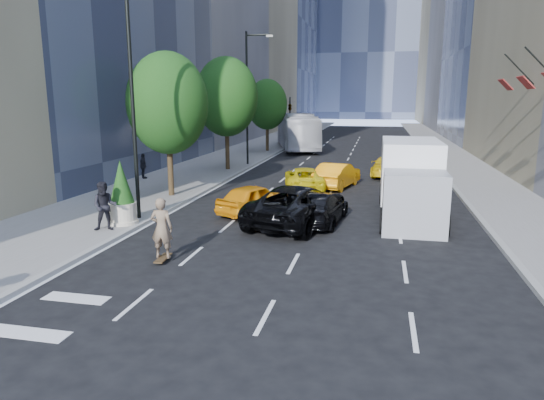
% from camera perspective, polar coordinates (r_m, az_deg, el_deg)
% --- Properties ---
extents(ground, '(160.00, 160.00, 0.00)m').
position_cam_1_polar(ground, '(16.03, -1.03, -7.21)').
color(ground, black).
rests_on(ground, ground).
extents(sidewalk_left, '(6.00, 120.00, 0.15)m').
position_cam_1_polar(sidewalk_left, '(46.73, -3.27, 5.54)').
color(sidewalk_left, slate).
rests_on(sidewalk_left, ground).
extents(sidewalk_right, '(4.00, 120.00, 0.15)m').
position_cam_1_polar(sidewalk_right, '(45.49, 20.54, 4.63)').
color(sidewalk_right, slate).
rests_on(sidewalk_right, ground).
extents(tower_right_far, '(20.00, 24.00, 50.00)m').
position_cam_1_polar(tower_right_far, '(115.93, 22.92, 20.84)').
color(tower_right_far, '#7E7457').
rests_on(tower_right_far, ground).
extents(lamp_near, '(2.13, 0.22, 10.00)m').
position_cam_1_polar(lamp_near, '(21.16, -15.77, 13.00)').
color(lamp_near, black).
rests_on(lamp_near, sidewalk_left).
extents(lamp_far, '(2.13, 0.22, 10.00)m').
position_cam_1_polar(lamp_far, '(38.03, -2.71, 12.75)').
color(lamp_far, black).
rests_on(lamp_far, sidewalk_left).
extents(tree_near, '(4.20, 4.20, 7.46)m').
position_cam_1_polar(tree_near, '(26.04, -12.18, 11.04)').
color(tree_near, black).
rests_on(tree_near, sidewalk_left).
extents(tree_mid, '(4.50, 4.50, 7.99)m').
position_cam_1_polar(tree_mid, '(35.39, -5.39, 11.97)').
color(tree_mid, black).
rests_on(tree_mid, sidewalk_left).
extents(tree_far, '(3.90, 3.90, 6.92)m').
position_cam_1_polar(tree_far, '(47.94, -0.57, 11.17)').
color(tree_far, black).
rests_on(tree_far, sidewalk_left).
extents(traffic_signal, '(2.48, 0.53, 5.20)m').
position_cam_1_polar(traffic_signal, '(55.63, 2.13, 10.86)').
color(traffic_signal, black).
rests_on(traffic_signal, sidewalk_left).
extents(facade_flags, '(1.85, 13.30, 2.05)m').
position_cam_1_polar(facade_flags, '(25.75, 29.17, 12.53)').
color(facade_flags, black).
rests_on(facade_flags, ground).
extents(skateboarder, '(0.77, 0.54, 2.00)m').
position_cam_1_polar(skateboarder, '(16.10, -12.83, -3.70)').
color(skateboarder, brown).
rests_on(skateboarder, ground).
extents(black_sedan_lincoln, '(4.11, 6.49, 1.67)m').
position_cam_1_polar(black_sedan_lincoln, '(20.47, 3.00, -0.56)').
color(black_sedan_lincoln, black).
rests_on(black_sedan_lincoln, ground).
extents(black_sedan_mercedes, '(2.34, 4.71, 1.31)m').
position_cam_1_polar(black_sedan_mercedes, '(20.74, 5.63, -0.94)').
color(black_sedan_mercedes, black).
rests_on(black_sedan_mercedes, ground).
extents(taxi_a, '(3.11, 4.35, 1.37)m').
position_cam_1_polar(taxi_a, '(22.40, -2.17, 0.15)').
color(taxi_a, orange).
rests_on(taxi_a, ground).
extents(taxi_b, '(2.63, 4.78, 1.49)m').
position_cam_1_polar(taxi_b, '(29.17, 7.66, 2.93)').
color(taxi_b, '#FF990D').
rests_on(taxi_b, ground).
extents(taxi_c, '(3.08, 4.99, 1.29)m').
position_cam_1_polar(taxi_c, '(28.41, 3.79, 2.56)').
color(taxi_c, yellow).
rests_on(taxi_c, ground).
extents(taxi_d, '(2.40, 4.87, 1.36)m').
position_cam_1_polar(taxi_d, '(34.00, 13.43, 3.87)').
color(taxi_d, '#DDB50B').
rests_on(taxi_d, ground).
extents(city_bus, '(6.62, 13.63, 3.70)m').
position_cam_1_polar(city_bus, '(51.06, 2.99, 8.08)').
color(city_bus, silver).
rests_on(city_bus, ground).
extents(box_truck, '(2.60, 7.06, 3.37)m').
position_cam_1_polar(box_truck, '(22.35, 16.01, 2.35)').
color(box_truck, white).
rests_on(box_truck, ground).
extents(pedestrian_a, '(1.15, 1.03, 1.93)m').
position_cam_1_polar(pedestrian_a, '(19.97, -19.08, -0.70)').
color(pedestrian_a, black).
rests_on(pedestrian_a, sidewalk_left).
extents(pedestrian_b, '(0.95, 0.93, 1.60)m').
position_cam_1_polar(pedestrian_b, '(32.31, -14.90, 3.87)').
color(pedestrian_b, black).
rests_on(pedestrian_b, sidewalk_left).
extents(planter_shrub, '(1.10, 1.10, 2.63)m').
position_cam_1_polar(planter_shrub, '(20.82, -17.27, 0.72)').
color(planter_shrub, beige).
rests_on(planter_shrub, sidewalk_left).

